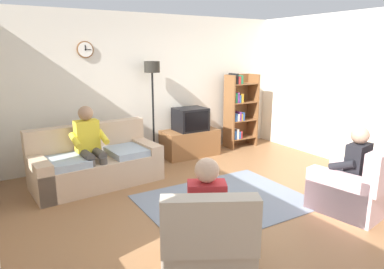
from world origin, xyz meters
TOP-DOWN VIEW (x-y plane):
  - ground_plane at (0.00, 0.00)m, footprint 12.00×12.00m
  - back_wall_assembly at (-0.00, 2.66)m, footprint 6.20×0.17m
  - right_wall at (2.86, 0.00)m, footprint 0.12×5.80m
  - couch at (-1.38, 1.71)m, footprint 1.97×1.04m
  - tv_stand at (0.63, 2.25)m, footprint 1.10×0.56m
  - tv at (0.63, 2.23)m, footprint 0.60×0.49m
  - bookshelf at (1.89, 2.32)m, footprint 0.68×0.36m
  - floor_lamp at (-0.10, 2.35)m, footprint 0.28×0.28m
  - armchair_near_window at (-1.14, -1.06)m, footprint 1.12×1.15m
  - armchair_near_bookshelf at (1.21, -0.95)m, footprint 0.94×1.01m
  - area_rug at (-0.05, 0.13)m, footprint 2.20×1.70m
  - person_on_couch at (-1.48, 1.60)m, footprint 0.54×0.56m
  - person_in_left_armchair at (-1.10, -0.98)m, footprint 0.61×0.63m
  - person_in_right_armchair at (1.19, -0.86)m, footprint 0.56×0.58m

SIDE VIEW (x-z plane):
  - ground_plane at x=0.00m, z-range 0.00..0.00m
  - area_rug at x=-0.05m, z-range 0.00..0.01m
  - tv_stand at x=0.63m, z-range 0.00..0.52m
  - armchair_near_window at x=-1.14m, z-range -0.16..0.74m
  - armchair_near_bookshelf at x=1.21m, z-range -0.16..0.74m
  - couch at x=-1.38m, z-range -0.14..0.76m
  - person_in_left_armchair at x=-1.10m, z-range 0.04..1.16m
  - person_in_right_armchair at x=1.19m, z-range 0.04..1.16m
  - person_on_couch at x=-1.48m, z-range 0.08..1.32m
  - tv at x=0.63m, z-range 0.52..0.96m
  - bookshelf at x=1.89m, z-range 0.01..1.59m
  - right_wall at x=2.86m, z-range 0.00..2.70m
  - back_wall_assembly at x=0.00m, z-range 0.00..2.70m
  - floor_lamp at x=-0.10m, z-range 0.53..2.38m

